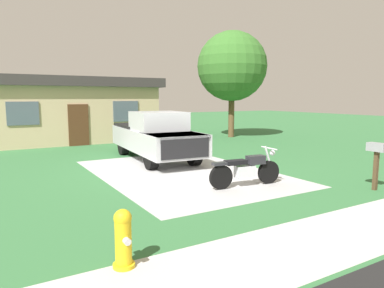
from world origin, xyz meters
name	(u,v)px	position (x,y,z in m)	size (l,w,h in m)	color
ground_plane	(183,173)	(0.00, 0.00, 0.00)	(80.00, 80.00, 0.00)	#346C3C
driveway_pad	(183,172)	(0.00, 0.00, 0.00)	(5.17, 7.49, 0.01)	#AFAFAF
sidewalk_strip	(343,233)	(0.00, -6.00, 0.00)	(36.00, 1.80, 0.01)	#B8B8B3
motorcycle	(246,169)	(0.63, -2.44, 0.47)	(2.21, 0.70, 1.09)	black
pickup_truck	(155,135)	(0.25, 2.76, 0.95)	(2.41, 5.75, 1.90)	black
fire_hydrant	(123,239)	(-3.89, -5.23, 0.43)	(0.32, 0.40, 0.87)	yellow
mailbox	(377,154)	(3.33, -4.49, 0.98)	(0.26, 0.48, 1.26)	#4C3823
shade_tree	(232,66)	(7.65, 7.63, 4.30)	(4.21, 4.21, 6.42)	brown
neighbor_house	(68,109)	(-1.41, 10.87, 1.79)	(9.60, 5.60, 3.50)	tan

